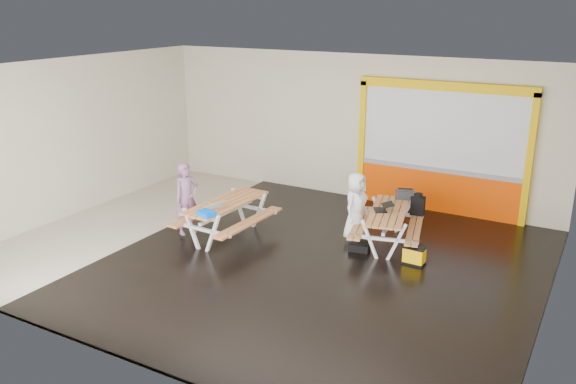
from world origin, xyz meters
The scene contains 14 objects.
room centered at (0.00, 0.00, 1.75)m, with size 10.02×8.02×3.52m.
deck centered at (1.25, 0.00, 0.03)m, with size 7.50×7.98×0.05m, color black.
kiosk centered at (2.20, 3.93, 1.44)m, with size 3.88×0.16×3.00m.
picnic_table_left centered at (-1.06, 0.24, 0.62)m, with size 1.47×2.09×0.81m.
picnic_table_right centered at (1.92, 1.48, 0.59)m, with size 1.70×2.15×0.76m.
person_left centered at (-1.80, -0.06, 0.85)m, with size 0.54×0.35×1.48m, color #7D5575.
person_right centered at (1.30, 1.31, 0.80)m, with size 0.66×0.43×1.36m, color white.
laptop_left centered at (-1.04, -0.13, 0.86)m, with size 0.46×0.44×0.16m.
laptop_right centered at (1.82, 1.42, 0.81)m, with size 0.48×0.46×0.15m.
blue_pouch centered at (-0.91, -0.61, 0.86)m, with size 0.33×0.23×0.10m, color blue.
toolbox centered at (1.96, 2.33, 0.85)m, with size 0.44×0.31×0.23m.
backpack centered at (2.25, 2.31, 0.70)m, with size 0.29×0.20×0.46m.
dark_case centered at (1.56, 0.94, 0.12)m, with size 0.38×0.29×0.14m, color black.
fluke_bag centered at (2.67, 0.86, 0.21)m, with size 0.41×0.27×0.34m.
Camera 1 is at (5.58, -9.00, 4.65)m, focal length 37.20 mm.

